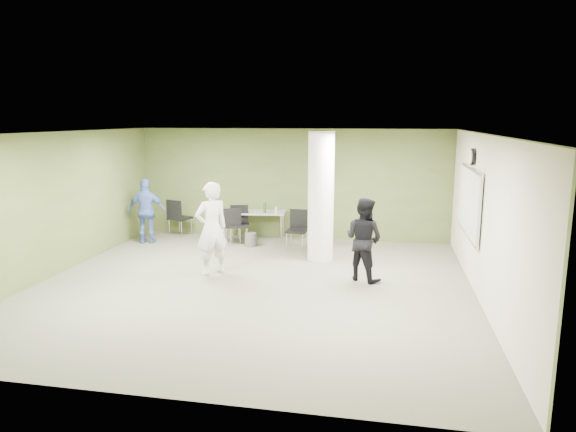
% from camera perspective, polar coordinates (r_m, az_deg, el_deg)
% --- Properties ---
extents(floor, '(8.00, 8.00, 0.00)m').
position_cam_1_polar(floor, '(9.66, -3.90, -7.65)').
color(floor, '#555342').
rests_on(floor, ground).
extents(ceiling, '(8.00, 8.00, 0.00)m').
position_cam_1_polar(ceiling, '(9.17, -4.12, 9.19)').
color(ceiling, white).
rests_on(ceiling, wall_back).
extents(wall_back, '(8.00, 2.80, 0.02)m').
position_cam_1_polar(wall_back, '(13.17, 0.46, 3.60)').
color(wall_back, '#485829').
rests_on(wall_back, floor).
extents(wall_left, '(0.02, 8.00, 2.80)m').
position_cam_1_polar(wall_left, '(11.03, -24.54, 1.20)').
color(wall_left, '#485829').
rests_on(wall_left, floor).
extents(wall_right_cream, '(0.02, 8.00, 2.80)m').
position_cam_1_polar(wall_right_cream, '(9.15, 20.98, -0.33)').
color(wall_right_cream, beige).
rests_on(wall_right_cream, floor).
extents(column, '(0.56, 0.56, 2.80)m').
position_cam_1_polar(column, '(11.06, 3.68, 2.19)').
color(column, silver).
rests_on(column, floor).
extents(whiteboard, '(0.05, 2.30, 1.30)m').
position_cam_1_polar(whiteboard, '(10.29, 19.46, 1.50)').
color(whiteboard, silver).
rests_on(whiteboard, wall_right_cream).
extents(wall_clock, '(0.06, 0.32, 0.32)m').
position_cam_1_polar(wall_clock, '(10.20, 19.77, 6.22)').
color(wall_clock, black).
rests_on(wall_clock, wall_right_cream).
extents(folding_table, '(1.59, 0.83, 0.98)m').
position_cam_1_polar(folding_table, '(13.03, -3.63, 0.28)').
color(folding_table, gray).
rests_on(folding_table, floor).
extents(wastebasket, '(0.28, 0.28, 0.32)m').
position_cam_1_polar(wastebasket, '(12.47, -4.18, -2.63)').
color(wastebasket, '#4C4C4C').
rests_on(wastebasket, floor).
extents(chair_back_left, '(0.61, 0.61, 0.99)m').
position_cam_1_polar(chair_back_left, '(13.65, -12.17, 0.11)').
color(chair_back_left, black).
rests_on(chair_back_left, floor).
extents(chair_back_right, '(0.58, 0.58, 0.91)m').
position_cam_1_polar(chair_back_right, '(12.68, -6.23, -0.74)').
color(chair_back_right, black).
rests_on(chair_back_right, floor).
extents(chair_table_left, '(0.56, 0.56, 0.94)m').
position_cam_1_polar(chair_table_left, '(12.74, -5.45, -0.59)').
color(chair_table_left, black).
rests_on(chair_table_left, floor).
extents(chair_table_right, '(0.50, 0.50, 0.93)m').
position_cam_1_polar(chair_table_right, '(12.10, 1.08, -1.16)').
color(chair_table_right, black).
rests_on(chair_table_right, floor).
extents(woman_white, '(0.79, 0.79, 1.85)m').
position_cam_1_polar(woman_white, '(10.17, -8.49, -1.40)').
color(woman_white, silver).
rests_on(woman_white, floor).
extents(man_black, '(0.97, 0.91, 1.60)m').
position_cam_1_polar(man_black, '(9.84, 8.40, -2.56)').
color(man_black, black).
rests_on(man_black, floor).
extents(man_blue, '(1.00, 0.56, 1.61)m').
position_cam_1_polar(man_blue, '(13.09, -15.42, 0.53)').
color(man_blue, '#4664AF').
rests_on(man_blue, floor).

